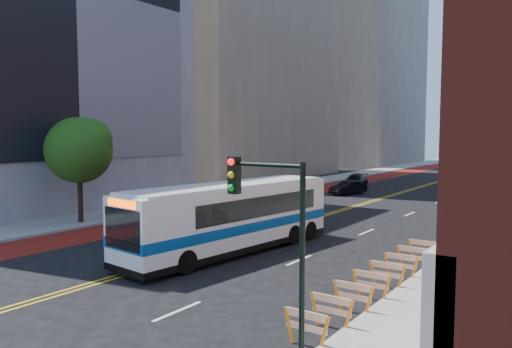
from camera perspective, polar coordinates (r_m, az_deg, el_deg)
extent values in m
plane|color=black|center=(21.78, -14.58, -10.98)|extent=(160.00, 160.00, 0.00)
cube|color=gray|center=(52.12, 2.03, -1.65)|extent=(4.00, 140.00, 0.15)
cube|color=#62140E|center=(50.15, 5.78, -2.00)|extent=(3.60, 140.00, 0.01)
cube|color=gold|center=(46.86, 14.29, -2.60)|extent=(0.14, 140.00, 0.01)
cube|color=gold|center=(46.74, 14.71, -2.62)|extent=(0.14, 140.00, 0.01)
cube|color=silver|center=(17.13, -8.97, -15.22)|extent=(0.14, 2.20, 0.01)
cube|color=silver|center=(23.30, 4.95, -9.79)|extent=(0.14, 2.20, 0.01)
cube|color=silver|center=(30.34, 12.52, -6.48)|extent=(0.14, 2.20, 0.01)
cube|color=silver|center=(37.77, 17.14, -4.39)|extent=(0.14, 2.20, 0.01)
cube|color=silver|center=(45.39, 20.20, -2.97)|extent=(0.14, 2.20, 0.01)
cube|color=silver|center=(53.12, 22.38, -1.96)|extent=(0.14, 2.20, 0.01)
cube|color=silver|center=(60.92, 23.99, -1.20)|extent=(0.14, 2.20, 0.01)
cube|color=silver|center=(68.77, 25.24, -0.62)|extent=(0.14, 2.20, 0.01)
cube|color=silver|center=(76.64, 26.23, -0.15)|extent=(0.14, 2.20, 0.01)
cube|color=silver|center=(84.55, 27.04, 0.22)|extent=(0.14, 2.20, 0.01)
cube|color=black|center=(13.58, 25.80, -16.14)|extent=(0.35, 2.80, 2.20)
cylinder|color=#A57F33|center=(21.92, 26.35, 8.85)|extent=(2.85, 0.12, 2.05)
cube|color=#B21419|center=(22.04, 23.66, 6.32)|extent=(0.75, 1.90, 1.05)
cube|color=navy|center=(22.40, 25.33, 7.64)|extent=(0.39, 0.85, 0.52)
cube|color=gray|center=(43.80, -25.49, 16.33)|extent=(14.00, 24.00, 30.00)
cube|color=orange|center=(14.52, 3.78, -16.82)|extent=(0.32, 0.06, 0.99)
cube|color=orange|center=(14.03, 7.82, -17.65)|extent=(0.32, 0.06, 0.99)
cube|color=orange|center=(14.12, 5.78, -15.73)|extent=(1.25, 0.05, 0.22)
cube|color=orange|center=(14.25, 5.76, -17.05)|extent=(1.25, 0.05, 0.18)
cube|color=orange|center=(15.79, 6.78, -15.05)|extent=(0.32, 0.06, 0.99)
cube|color=orange|center=(15.34, 10.55, -15.70)|extent=(0.32, 0.06, 0.99)
cube|color=orange|center=(15.42, 8.65, -13.98)|extent=(1.25, 0.05, 0.22)
cube|color=orange|center=(15.54, 8.64, -15.20)|extent=(1.25, 0.05, 0.18)
cube|color=orange|center=(17.10, 9.28, -13.51)|extent=(0.32, 0.06, 0.99)
cube|color=orange|center=(16.69, 12.80, -14.03)|extent=(0.32, 0.06, 0.99)
cube|color=orange|center=(16.76, 11.04, -12.48)|extent=(1.25, 0.05, 0.22)
cube|color=orange|center=(16.87, 11.02, -13.61)|extent=(1.25, 0.05, 0.18)
cube|color=orange|center=(18.45, 11.40, -12.17)|extent=(0.32, 0.06, 0.99)
cube|color=orange|center=(18.07, 14.68, -12.60)|extent=(0.32, 0.06, 0.99)
cube|color=orange|center=(18.14, 13.05, -11.18)|extent=(1.25, 0.05, 0.22)
cube|color=orange|center=(18.24, 13.03, -12.24)|extent=(1.25, 0.05, 0.18)
cube|color=orange|center=(19.83, 13.21, -11.01)|extent=(0.32, 0.06, 0.99)
cube|color=orange|center=(19.47, 16.28, -11.37)|extent=(0.32, 0.06, 0.99)
cube|color=orange|center=(19.54, 14.76, -10.06)|extent=(1.25, 0.05, 0.22)
cube|color=orange|center=(19.63, 14.73, -11.05)|extent=(1.25, 0.05, 0.18)
cube|color=orange|center=(21.23, 14.77, -9.99)|extent=(0.32, 0.06, 0.99)
cube|color=orange|center=(20.90, 17.65, -10.29)|extent=(0.32, 0.06, 0.99)
cube|color=orange|center=(20.96, 16.22, -9.09)|extent=(1.25, 0.05, 0.22)
cube|color=orange|center=(21.05, 16.20, -10.01)|extent=(1.25, 0.05, 0.18)
cube|color=orange|center=(22.65, 16.13, -9.09)|extent=(0.32, 0.06, 0.99)
cube|color=orange|center=(22.34, 18.84, -9.35)|extent=(0.32, 0.06, 0.99)
cube|color=orange|center=(22.40, 17.50, -8.23)|extent=(1.25, 0.05, 0.22)
cube|color=orange|center=(22.48, 17.48, -9.10)|extent=(1.25, 0.05, 0.18)
cube|color=orange|center=(24.09, 17.32, -8.29)|extent=(0.32, 0.06, 0.99)
cube|color=orange|center=(23.80, 19.87, -8.52)|extent=(0.32, 0.06, 0.99)
cube|color=orange|center=(23.85, 18.61, -7.47)|extent=(1.25, 0.05, 0.22)
cube|color=orange|center=(23.93, 18.59, -8.29)|extent=(1.25, 0.05, 0.18)
cylinder|color=black|center=(33.84, -19.44, -2.50)|extent=(0.32, 0.32, 3.20)
sphere|color=#214F11|center=(33.61, -19.58, 2.58)|extent=(4.20, 4.20, 4.20)
sphere|color=#214F11|center=(33.35, -18.45, 3.63)|extent=(2.80, 2.80, 2.80)
sphere|color=#214F11|center=(33.83, -20.51, 3.25)|extent=(2.40, 2.40, 2.40)
cylinder|color=black|center=(12.01, 5.29, -10.64)|extent=(0.14, 0.14, 5.00)
cylinder|color=black|center=(12.13, 1.26, 1.04)|extent=(2.00, 0.10, 0.10)
cube|color=black|center=(12.73, -2.50, -0.15)|extent=(0.28, 0.22, 0.95)
sphere|color=red|center=(12.60, -2.89, 1.40)|extent=(0.18, 0.18, 0.18)
sphere|color=yellow|center=(12.62, -2.88, -0.10)|extent=(0.18, 0.18, 0.18)
sphere|color=#0CA526|center=(12.65, -2.87, -1.59)|extent=(0.18, 0.18, 0.18)
cube|color=white|center=(24.37, -2.92, -4.78)|extent=(4.00, 12.51, 2.92)
cube|color=#02408E|center=(24.44, -2.92, -5.79)|extent=(4.05, 12.55, 0.46)
cube|color=black|center=(24.88, -1.61, -3.45)|extent=(3.65, 8.85, 0.97)
cube|color=black|center=(20.45, -14.98, -6.11)|extent=(2.34, 0.36, 1.64)
cube|color=black|center=(28.97, 5.51, -2.42)|extent=(2.13, 0.34, 1.02)
cube|color=#FF5905|center=(20.28, -15.06, -3.27)|extent=(1.86, 0.29, 0.31)
cube|color=white|center=(24.17, -2.93, -1.25)|extent=(3.80, 11.88, 0.12)
cube|color=black|center=(24.65, -2.91, -8.13)|extent=(4.04, 12.54, 0.31)
cylinder|color=black|center=(22.96, -12.03, -8.79)|extent=(0.42, 1.05, 1.02)
cylinder|color=black|center=(21.13, -8.03, -9.92)|extent=(0.42, 1.05, 1.02)
cylinder|color=black|center=(27.90, 0.23, -6.29)|extent=(0.42, 1.05, 1.02)
cylinder|color=black|center=(26.42, 4.23, -6.93)|extent=(0.42, 1.05, 1.02)
cylinder|color=black|center=(29.02, 2.15, -5.87)|extent=(0.42, 1.05, 1.02)
cylinder|color=black|center=(27.59, 6.08, -6.44)|extent=(0.42, 1.05, 1.02)
imported|color=black|center=(42.01, -0.27, -2.33)|extent=(2.68, 4.37, 1.39)
imported|color=black|center=(48.25, 10.48, -1.55)|extent=(2.57, 4.16, 1.30)
imported|color=black|center=(54.99, 11.31, -0.78)|extent=(2.61, 4.92, 1.36)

